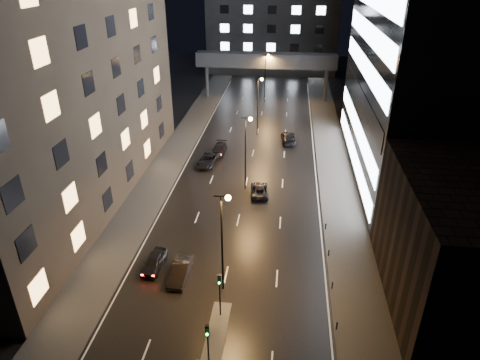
{
  "coord_description": "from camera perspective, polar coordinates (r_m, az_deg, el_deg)",
  "views": [
    {
      "loc": [
        5.19,
        -22.77,
        27.67
      ],
      "look_at": [
        -0.09,
        22.67,
        4.0
      ],
      "focal_mm": 32.0,
      "sensor_mm": 36.0,
      "label": 1
    }
  ],
  "objects": [
    {
      "name": "streetlight_far",
      "position": [
        93.34,
        3.48,
        14.2
      ],
      "size": [
        1.45,
        0.5,
        10.15
      ],
      "color": "black",
      "rests_on": "ground"
    },
    {
      "name": "building_left",
      "position": [
        54.89,
        -24.89,
        16.96
      ],
      "size": [
        15.0,
        48.0,
        40.0
      ],
      "primitive_type": "cube",
      "color": "#2D2319",
      "rests_on": "ground"
    },
    {
      "name": "traffic_signal_near",
      "position": [
        37.03,
        -2.73,
        -14.26
      ],
      "size": [
        0.28,
        0.34,
        4.4
      ],
      "color": "black",
      "rests_on": "median_island"
    },
    {
      "name": "car_away_a",
      "position": [
        44.41,
        -11.4,
        -10.62
      ],
      "size": [
        2.04,
        4.42,
        1.47
      ],
      "primitive_type": "imported",
      "rotation": [
        0.0,
        0.0,
        -0.07
      ],
      "color": "black",
      "rests_on": "ground"
    },
    {
      "name": "sidewalk_left",
      "position": [
        66.42,
        -9.45,
        2.42
      ],
      "size": [
        5.0,
        110.0,
        0.15
      ],
      "primitive_type": "cube",
      "color": "#383533",
      "rests_on": "ground"
    },
    {
      "name": "car_toward_b",
      "position": [
        73.22,
        6.45,
        5.66
      ],
      "size": [
        2.77,
        5.8,
        1.63
      ],
      "primitive_type": "imported",
      "rotation": [
        0.0,
        0.0,
        3.23
      ],
      "color": "black",
      "rests_on": "ground"
    },
    {
      "name": "streetlight_near",
      "position": [
        37.69,
        -2.21,
        -6.84
      ],
      "size": [
        1.45,
        0.5,
        10.15
      ],
      "color": "black",
      "rests_on": "ground"
    },
    {
      "name": "building_right_glass",
      "position": [
        62.23,
        26.89,
        19.9
      ],
      "size": [
        20.0,
        36.0,
        45.0
      ],
      "primitive_type": "cube",
      "color": "black",
      "rests_on": "ground"
    },
    {
      "name": "streetlight_mid_b",
      "position": [
        74.04,
        2.51,
        10.72
      ],
      "size": [
        1.45,
        0.5,
        10.15
      ],
      "color": "black",
      "rests_on": "ground"
    },
    {
      "name": "car_away_c",
      "position": [
        64.6,
        -4.29,
        2.66
      ],
      "size": [
        3.22,
        5.77,
        1.52
      ],
      "primitive_type": "imported",
      "rotation": [
        0.0,
        0.0,
        -0.13
      ],
      "color": "black",
      "rests_on": "ground"
    },
    {
      "name": "bollard_row",
      "position": [
        40.28,
        12.46,
        -15.97
      ],
      "size": [
        0.12,
        25.12,
        0.9
      ],
      "color": "black",
      "rests_on": "ground"
    },
    {
      "name": "building_right_low",
      "position": [
        41.21,
        26.75,
        -7.71
      ],
      "size": [
        10.0,
        18.0,
        12.0
      ],
      "primitive_type": "cube",
      "color": "black",
      "rests_on": "ground"
    },
    {
      "name": "skybridge",
      "position": [
        94.9,
        3.49,
        15.56
      ],
      "size": [
        30.0,
        3.0,
        10.0
      ],
      "color": "#333335",
      "rests_on": "ground"
    },
    {
      "name": "median_island",
      "position": [
        37.4,
        -3.26,
        -20.24
      ],
      "size": [
        1.6,
        8.0,
        0.15
      ],
      "primitive_type": "cube",
      "color": "#383533",
      "rests_on": "ground"
    },
    {
      "name": "car_away_b",
      "position": [
        42.83,
        -7.95,
        -11.87
      ],
      "size": [
        1.76,
        4.74,
        1.55
      ],
      "primitive_type": "imported",
      "rotation": [
        0.0,
        0.0,
        -0.03
      ],
      "color": "black",
      "rests_on": "ground"
    },
    {
      "name": "traffic_signal_far",
      "position": [
        33.19,
        -4.32,
        -20.52
      ],
      "size": [
        0.28,
        0.34,
        4.4
      ],
      "color": "black",
      "rests_on": "median_island"
    },
    {
      "name": "building_far",
      "position": [
        121.83,
        4.41,
        20.13
      ],
      "size": [
        34.0,
        14.0,
        25.0
      ],
      "primitive_type": "cube",
      "color": "#333335",
      "rests_on": "ground"
    },
    {
      "name": "car_toward_a",
      "position": [
        56.37,
        2.6,
        -1.3
      ],
      "size": [
        2.67,
        4.97,
        1.33
      ],
      "primitive_type": "imported",
      "rotation": [
        0.0,
        0.0,
        3.24
      ],
      "color": "black",
      "rests_on": "ground"
    },
    {
      "name": "car_away_d",
      "position": [
        68.42,
        -2.77,
        4.12
      ],
      "size": [
        2.09,
        4.93,
        1.42
      ],
      "primitive_type": "imported",
      "rotation": [
        0.0,
        0.0,
        -0.02
      ],
      "color": "black",
      "rests_on": "ground"
    },
    {
      "name": "ground",
      "position": [
        68.79,
        1.75,
        3.63
      ],
      "size": [
        160.0,
        160.0,
        0.0
      ],
      "primitive_type": "plane",
      "color": "black",
      "rests_on": "ground"
    },
    {
      "name": "streetlight_mid_a",
      "position": [
        55.24,
        0.91,
        4.82
      ],
      "size": [
        1.45,
        0.5,
        10.15
      ],
      "color": "black",
      "rests_on": "ground"
    },
    {
      "name": "sidewalk_right",
      "position": [
        64.44,
        12.49,
        1.31
      ],
      "size": [
        5.0,
        110.0,
        0.15
      ],
      "primitive_type": "cube",
      "color": "#383533",
      "rests_on": "ground"
    }
  ]
}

